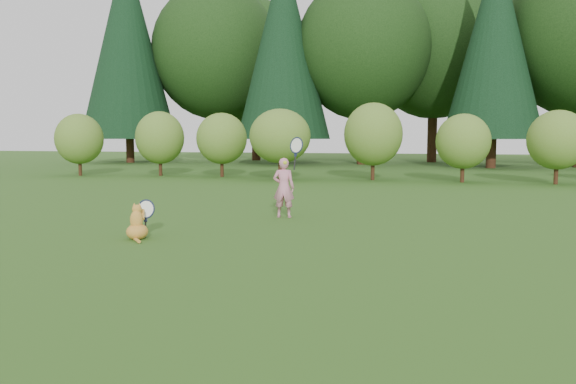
% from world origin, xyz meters
% --- Properties ---
extents(ground, '(100.00, 100.00, 0.00)m').
position_xyz_m(ground, '(0.00, 0.00, 0.00)').
color(ground, '#265718').
rests_on(ground, ground).
extents(shrub_row, '(28.00, 3.00, 2.80)m').
position_xyz_m(shrub_row, '(0.00, 13.00, 1.40)').
color(shrub_row, olive).
rests_on(shrub_row, ground).
extents(woodland_backdrop, '(48.00, 10.00, 15.00)m').
position_xyz_m(woodland_backdrop, '(0.00, 23.00, 7.50)').
color(woodland_backdrop, black).
rests_on(woodland_backdrop, ground).
extents(child, '(0.66, 0.41, 1.75)m').
position_xyz_m(child, '(-0.42, 2.79, 0.61)').
color(child, pink).
rests_on(child, ground).
extents(cat, '(0.50, 0.85, 0.74)m').
position_xyz_m(cat, '(-1.97, -0.06, 0.29)').
color(cat, orange).
rests_on(cat, ground).
extents(tennis_ball, '(0.06, 0.06, 0.06)m').
position_xyz_m(tennis_ball, '(0.23, 0.52, 1.18)').
color(tennis_ball, yellow).
rests_on(tennis_ball, ground).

